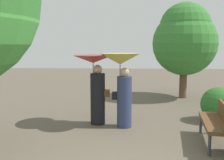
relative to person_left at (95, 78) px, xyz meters
name	(u,v)px	position (x,y,z in m)	size (l,w,h in m)	color
person_left	(95,78)	(0.00, 0.00, 0.00)	(1.06, 1.06, 1.83)	black
person_right	(122,76)	(0.69, -0.23, 0.09)	(1.02, 1.02, 1.89)	navy
park_bench	(218,121)	(2.74, -1.30, -0.72)	(0.73, 1.56, 0.83)	#38383D
tree_near_right	(185,39)	(3.09, 3.63, 1.12)	(2.50, 2.50, 3.74)	brown
bush_behind_bench	(218,104)	(3.34, 0.40, -0.76)	(0.95, 0.95, 0.95)	#2D6B28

